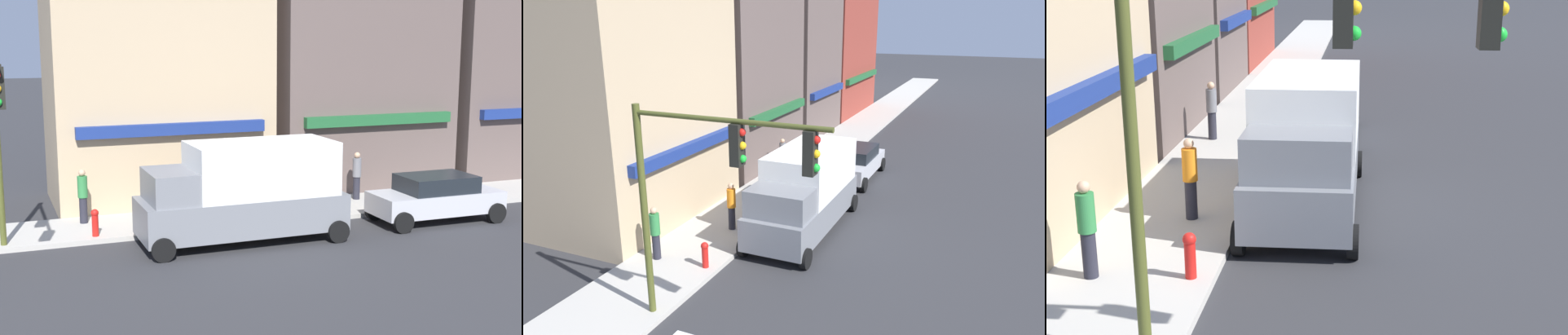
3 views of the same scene
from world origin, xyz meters
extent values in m
cube|color=navy|center=(11.03, 8.85, 3.00)|extent=(6.61, 0.30, 0.40)
cube|color=#1E592D|center=(19.12, 8.85, 3.00)|extent=(6.25, 0.30, 0.40)
cube|color=navy|center=(26.72, 8.85, 3.00)|extent=(5.67, 0.30, 0.40)
cube|color=#1E592D|center=(35.16, 8.85, 3.00)|extent=(8.11, 0.30, 0.40)
cylinder|color=#474C1E|center=(5.27, 6.40, 2.86)|extent=(0.18, 0.18, 5.72)
cube|color=black|center=(5.27, 3.70, 4.99)|extent=(0.32, 0.24, 0.95)
sphere|color=#EAAD14|center=(5.27, 3.57, 4.99)|extent=(0.18, 0.18, 0.18)
sphere|color=green|center=(5.27, 3.57, 4.69)|extent=(0.18, 0.18, 0.18)
cube|color=black|center=(5.27, 1.98, 4.99)|extent=(0.32, 0.24, 0.95)
sphere|color=#EAAD14|center=(5.27, 1.85, 4.99)|extent=(0.18, 0.18, 0.18)
sphere|color=green|center=(5.27, 1.85, 4.69)|extent=(0.18, 0.18, 0.18)
cube|color=slate|center=(12.03, 4.70, 0.89)|extent=(6.21, 2.22, 1.10)
cube|color=silver|center=(12.65, 4.70, 2.24)|extent=(4.35, 2.21, 1.60)
cube|color=slate|center=(10.04, 4.70, 1.89)|extent=(1.74, 2.09, 0.90)
cylinder|color=black|center=(9.34, 5.80, 0.34)|extent=(0.68, 0.22, 0.68)
cylinder|color=black|center=(9.34, 3.60, 0.34)|extent=(0.68, 0.22, 0.68)
cylinder|color=black|center=(14.72, 5.80, 0.34)|extent=(0.68, 0.22, 0.68)
cylinder|color=black|center=(14.72, 3.60, 0.34)|extent=(0.68, 0.22, 0.68)
cube|color=#B7B7BC|center=(18.91, 4.70, 0.69)|extent=(4.42, 1.85, 0.70)
cube|color=black|center=(18.91, 4.70, 1.31)|extent=(2.44, 1.68, 0.55)
cylinder|color=black|center=(17.12, 5.60, 0.34)|extent=(0.68, 0.22, 0.68)
cylinder|color=black|center=(17.12, 3.80, 0.34)|extent=(0.68, 0.22, 0.68)
cylinder|color=black|center=(20.71, 5.60, 0.34)|extent=(0.68, 0.22, 0.68)
cylinder|color=black|center=(20.71, 3.80, 0.34)|extent=(0.68, 0.22, 0.68)
cylinder|color=#23232D|center=(17.77, 8.10, 0.57)|extent=(0.26, 0.26, 0.85)
cylinder|color=slate|center=(17.77, 8.10, 1.35)|extent=(0.32, 0.32, 0.70)
sphere|color=tan|center=(17.77, 8.10, 1.81)|extent=(0.22, 0.22, 0.22)
cylinder|color=#23232D|center=(10.84, 7.09, 0.57)|extent=(0.26, 0.26, 0.85)
cylinder|color=orange|center=(10.84, 7.09, 1.35)|extent=(0.32, 0.32, 0.70)
sphere|color=tan|center=(10.84, 7.09, 1.81)|extent=(0.22, 0.22, 0.22)
cylinder|color=#23232D|center=(7.79, 8.16, 0.57)|extent=(0.26, 0.26, 0.85)
cylinder|color=#2D7A3D|center=(7.79, 8.16, 1.35)|extent=(0.32, 0.32, 0.70)
sphere|color=tan|center=(7.79, 8.16, 1.81)|extent=(0.22, 0.22, 0.22)
cylinder|color=red|center=(7.90, 6.40, 0.47)|extent=(0.20, 0.20, 0.65)
sphere|color=red|center=(7.90, 6.40, 0.87)|extent=(0.24, 0.24, 0.24)
camera|label=1|loc=(4.92, -15.33, 6.12)|focal=50.00mm
camera|label=2|loc=(-4.23, -1.56, 7.75)|focal=35.00mm
camera|label=3|loc=(-3.55, 3.39, 5.59)|focal=50.00mm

